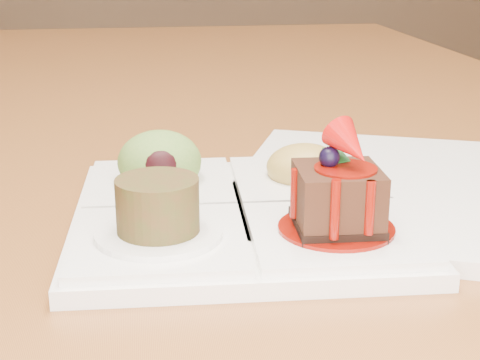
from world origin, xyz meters
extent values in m
cube|color=brown|center=(0.00, 0.00, 0.73)|extent=(1.00, 1.80, 0.04)
cylinder|color=brown|center=(0.44, 0.84, 0.35)|extent=(0.06, 0.06, 0.71)
cube|color=white|center=(-0.01, -0.34, 0.76)|extent=(0.25, 0.25, 0.01)
cube|color=white|center=(0.04, -0.40, 0.77)|extent=(0.12, 0.12, 0.01)
cube|color=white|center=(-0.07, -0.39, 0.77)|extent=(0.12, 0.12, 0.01)
cube|color=white|center=(-0.07, -0.28, 0.77)|extent=(0.12, 0.12, 0.01)
cube|color=white|center=(0.05, -0.28, 0.77)|extent=(0.12, 0.12, 0.01)
cylinder|color=#6E0B04|center=(0.04, -0.40, 0.77)|extent=(0.08, 0.08, 0.00)
cube|color=black|center=(0.04, -0.40, 0.77)|extent=(0.06, 0.06, 0.01)
cube|color=black|center=(0.04, -0.40, 0.79)|extent=(0.06, 0.06, 0.03)
cylinder|color=#6E0B04|center=(0.04, -0.40, 0.81)|extent=(0.04, 0.04, 0.00)
sphere|color=black|center=(0.04, -0.39, 0.82)|extent=(0.01, 0.01, 0.01)
cone|color=#AE0E0B|center=(0.05, -0.40, 0.83)|extent=(0.04, 0.04, 0.03)
cube|color=#124B18|center=(0.05, -0.39, 0.82)|extent=(0.01, 0.02, 0.01)
cube|color=#124B18|center=(0.04, -0.39, 0.82)|extent=(0.01, 0.02, 0.01)
cylinder|color=#6E0B04|center=(0.03, -0.43, 0.79)|extent=(0.01, 0.01, 0.04)
cylinder|color=#6E0B04|center=(0.06, -0.43, 0.79)|extent=(0.01, 0.01, 0.03)
cylinder|color=#6E0B04|center=(0.02, -0.39, 0.79)|extent=(0.01, 0.01, 0.03)
cylinder|color=white|center=(-0.07, -0.39, 0.77)|extent=(0.08, 0.08, 0.00)
cylinder|color=#482714|center=(-0.07, -0.39, 0.79)|extent=(0.05, 0.05, 0.03)
cylinder|color=#4F1F11|center=(-0.07, -0.39, 0.80)|extent=(0.04, 0.04, 0.00)
ellipsoid|color=olive|center=(-0.07, -0.28, 0.78)|extent=(0.07, 0.07, 0.05)
ellipsoid|color=black|center=(-0.07, -0.30, 0.78)|extent=(0.03, 0.02, 0.03)
ellipsoid|color=#A3863A|center=(0.05, -0.28, 0.77)|extent=(0.06, 0.06, 0.04)
cube|color=orange|center=(0.06, -0.28, 0.78)|extent=(0.01, 0.01, 0.01)
cube|color=#3F6816|center=(0.04, -0.27, 0.78)|extent=(0.02, 0.02, 0.01)
cube|color=orange|center=(0.04, -0.29, 0.78)|extent=(0.02, 0.02, 0.01)
cube|color=#3F6816|center=(0.05, -0.29, 0.78)|extent=(0.02, 0.02, 0.01)
cube|color=white|center=(0.14, -0.30, 0.76)|extent=(0.38, 0.38, 0.01)
camera|label=1|loc=(-0.08, -0.83, 0.95)|focal=55.00mm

